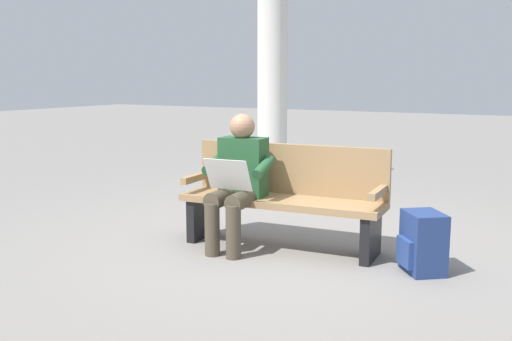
% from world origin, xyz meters
% --- Properties ---
extents(ground_plane, '(40.00, 40.00, 0.00)m').
position_xyz_m(ground_plane, '(0.00, 0.00, 0.00)').
color(ground_plane, gray).
extents(bench_near, '(1.83, 0.62, 0.90)m').
position_xyz_m(bench_near, '(0.01, -0.07, 0.46)').
color(bench_near, '#9E7A51').
rests_on(bench_near, ground).
extents(person_seated, '(0.59, 0.59, 1.18)m').
position_xyz_m(person_seated, '(0.33, 0.19, 0.63)').
color(person_seated, '#23512D').
rests_on(person_seated, ground).
extents(backpack, '(0.41, 0.43, 0.47)m').
position_xyz_m(backpack, '(-1.25, 0.06, 0.23)').
color(backpack, navy).
rests_on(backpack, ground).
extents(support_pillar, '(0.42, 0.42, 3.11)m').
position_xyz_m(support_pillar, '(1.61, -2.91, 1.56)').
color(support_pillar, silver).
rests_on(support_pillar, ground).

